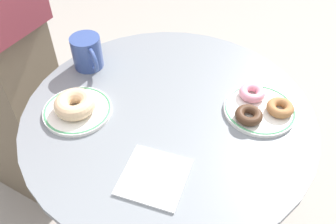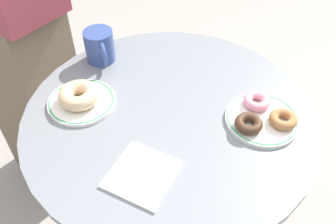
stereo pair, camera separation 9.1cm
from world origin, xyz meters
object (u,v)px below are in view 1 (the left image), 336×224
(coffee_mug, at_px, (87,53))
(plate_right, at_px, (260,110))
(plate_left, at_px, (78,110))
(cafe_table, at_px, (168,162))
(donut_cinnamon, at_px, (280,108))
(paper_napkin, at_px, (153,177))
(donut_glazed, at_px, (75,104))
(donut_pink_frosted, at_px, (252,93))
(donut_chocolate, at_px, (249,114))

(coffee_mug, bearing_deg, plate_right, -13.11)
(plate_left, bearing_deg, cafe_table, 8.25)
(plate_right, xyz_separation_m, donut_cinnamon, (0.05, -0.00, 0.02))
(plate_right, distance_m, paper_napkin, 0.34)
(plate_left, xyz_separation_m, plate_right, (0.46, 0.07, 0.00))
(donut_glazed, xyz_separation_m, donut_pink_frosted, (0.44, 0.12, -0.01))
(cafe_table, relative_size, donut_cinnamon, 11.41)
(donut_cinnamon, relative_size, coffee_mug, 0.60)
(plate_left, height_order, paper_napkin, plate_left)
(cafe_table, bearing_deg, donut_chocolate, 1.06)
(donut_cinnamon, bearing_deg, donut_glazed, -171.52)
(cafe_table, bearing_deg, donut_cinnamon, 7.98)
(donut_cinnamon, distance_m, donut_pink_frosted, 0.08)
(coffee_mug, bearing_deg, donut_cinnamon, -12.23)
(plate_left, xyz_separation_m, donut_pink_frosted, (0.44, 0.12, 0.02))
(donut_pink_frosted, bearing_deg, cafe_table, -157.90)
(cafe_table, xyz_separation_m, donut_glazed, (-0.23, -0.04, 0.24))
(coffee_mug, bearing_deg, donut_pink_frosted, -8.59)
(plate_right, bearing_deg, donut_cinnamon, -3.00)
(donut_chocolate, bearing_deg, donut_pink_frosted, 84.01)
(donut_glazed, bearing_deg, cafe_table, 9.07)
(plate_left, bearing_deg, donut_cinnamon, 8.10)
(plate_right, distance_m, coffee_mug, 0.50)
(donut_cinnamon, relative_size, donut_chocolate, 1.00)
(donut_glazed, relative_size, donut_cinnamon, 1.54)
(plate_left, distance_m, plate_right, 0.47)
(donut_pink_frosted, relative_size, paper_napkin, 0.49)
(cafe_table, xyz_separation_m, plate_left, (-0.23, -0.03, 0.21))
(cafe_table, xyz_separation_m, donut_chocolate, (0.20, 0.00, 0.23))
(plate_left, distance_m, paper_napkin, 0.28)
(donut_pink_frosted, height_order, paper_napkin, donut_pink_frosted)
(plate_left, relative_size, plate_right, 0.95)
(plate_right, xyz_separation_m, donut_pink_frosted, (-0.02, 0.04, 0.02))
(paper_napkin, distance_m, coffee_mug, 0.44)
(plate_right, xyz_separation_m, coffee_mug, (-0.49, 0.11, 0.04))
(donut_cinnamon, xyz_separation_m, coffee_mug, (-0.54, 0.12, 0.02))
(donut_chocolate, bearing_deg, plate_right, 51.68)
(donut_pink_frosted, relative_size, coffee_mug, 0.60)
(cafe_table, height_order, donut_glazed, donut_glazed)
(plate_right, distance_m, donut_cinnamon, 0.05)
(cafe_table, distance_m, paper_napkin, 0.29)
(plate_left, relative_size, coffee_mug, 1.54)
(donut_chocolate, xyz_separation_m, paper_napkin, (-0.20, -0.20, -0.02))
(donut_pink_frosted, bearing_deg, plate_right, -63.66)
(paper_napkin, height_order, coffee_mug, coffee_mug)
(donut_glazed, bearing_deg, plate_right, 9.65)
(paper_napkin, xyz_separation_m, coffee_mug, (-0.25, 0.36, 0.04))
(donut_chocolate, distance_m, coffee_mug, 0.48)
(cafe_table, relative_size, plate_right, 4.24)
(plate_right, relative_size, donut_cinnamon, 2.69)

